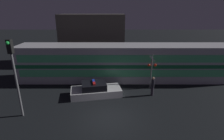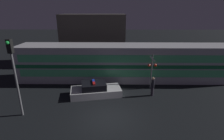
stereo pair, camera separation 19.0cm
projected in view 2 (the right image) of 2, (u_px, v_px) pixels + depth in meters
The scene contains 7 objects.
ground_plane at pixel (109, 118), 12.31m from camera, with size 120.00×120.00×0.00m, color black.
train at pixel (125, 62), 18.72m from camera, with size 22.46×3.21×3.77m.
police_car at pixel (95, 90), 15.47m from camera, with size 4.65×2.66×1.32m.
pedestrian at pixel (153, 86), 15.25m from camera, with size 0.29×0.29×1.74m.
crossing_signal_near at pixel (152, 69), 16.31m from camera, with size 0.85×0.33×3.39m.
traffic_light_corner at pixel (14, 66), 11.44m from camera, with size 0.30×0.46×5.48m.
building_left at pixel (94, 39), 24.91m from camera, with size 8.80×4.31×6.70m.
Camera 2 is at (0.36, -10.55, 7.18)m, focal length 28.00 mm.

